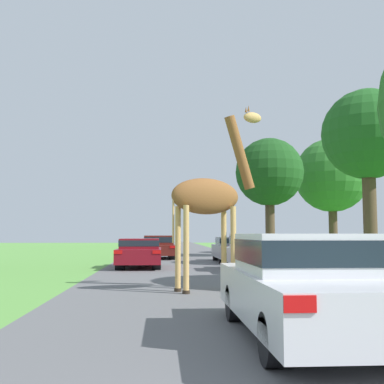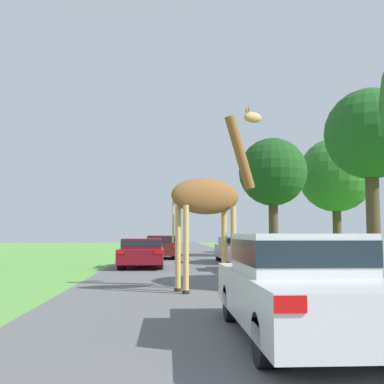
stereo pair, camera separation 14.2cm
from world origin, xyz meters
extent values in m
cube|color=#5B5B5E|center=(0.00, 30.00, 0.00)|extent=(7.79, 120.00, 0.00)
cylinder|color=tan|center=(0.30, 11.82, 1.10)|extent=(0.15, 0.15, 2.21)
cylinder|color=#2D2319|center=(0.30, 11.82, 0.04)|extent=(0.19, 0.19, 0.09)
cylinder|color=tan|center=(0.49, 11.34, 1.10)|extent=(0.15, 0.15, 2.21)
cylinder|color=#2D2319|center=(0.49, 11.34, 0.04)|extent=(0.19, 0.19, 0.09)
cylinder|color=tan|center=(-0.96, 11.32, 1.10)|extent=(0.15, 0.15, 2.21)
cylinder|color=#2D2319|center=(-0.96, 11.32, 0.04)|extent=(0.19, 0.19, 0.09)
cylinder|color=tan|center=(-0.77, 10.84, 1.10)|extent=(0.15, 0.15, 2.21)
cylinder|color=#2D2319|center=(-0.77, 10.84, 0.04)|extent=(0.19, 0.19, 0.09)
ellipsoid|color=brown|center=(-0.23, 11.33, 2.47)|extent=(2.03, 1.28, 0.95)
cylinder|color=brown|center=(0.74, 11.71, 3.71)|extent=(0.95, 0.60, 2.04)
ellipsoid|color=tan|center=(1.14, 11.87, 4.73)|extent=(0.61, 0.43, 0.30)
cylinder|color=tan|center=(-1.09, 10.99, 1.86)|extent=(0.05, 0.05, 1.21)
cone|color=brown|center=(0.96, 11.87, 4.96)|extent=(0.07, 0.07, 0.16)
cone|color=brown|center=(1.01, 11.75, 4.96)|extent=(0.07, 0.07, 0.16)
cube|color=silver|center=(0.60, 5.64, 0.59)|extent=(1.73, 4.76, 0.67)
cube|color=silver|center=(0.60, 5.64, 1.21)|extent=(1.56, 2.14, 0.56)
cube|color=#19232D|center=(0.60, 5.64, 1.23)|extent=(1.57, 2.16, 0.33)
cube|color=red|center=(-0.11, 3.25, 0.83)|extent=(0.31, 0.03, 0.16)
cylinder|color=black|center=(-0.09, 7.06, 0.31)|extent=(0.35, 0.61, 0.61)
cylinder|color=black|center=(1.29, 7.06, 0.31)|extent=(0.35, 0.61, 0.61)
cylinder|color=black|center=(-0.09, 4.21, 0.31)|extent=(0.35, 0.61, 0.61)
cube|color=silver|center=(2.30, 18.15, 0.60)|extent=(1.79, 4.19, 0.62)
cube|color=silver|center=(2.30, 18.15, 1.20)|extent=(1.61, 1.89, 0.58)
cube|color=#19232D|center=(2.30, 18.15, 1.23)|extent=(1.63, 1.91, 0.35)
cube|color=red|center=(1.56, 16.04, 0.82)|extent=(0.32, 0.03, 0.15)
cube|color=red|center=(3.03, 16.04, 0.82)|extent=(0.32, 0.03, 0.15)
cylinder|color=black|center=(1.58, 19.41, 0.34)|extent=(0.36, 0.69, 0.69)
cylinder|color=black|center=(3.02, 19.41, 0.34)|extent=(0.36, 0.69, 0.69)
cylinder|color=black|center=(1.58, 16.89, 0.34)|extent=(0.36, 0.69, 0.69)
cylinder|color=black|center=(3.02, 16.89, 0.34)|extent=(0.36, 0.69, 0.69)
cube|color=#561914|center=(-1.53, 28.03, 0.54)|extent=(1.92, 4.20, 0.59)
cube|color=#561914|center=(-1.53, 28.03, 1.11)|extent=(1.73, 1.89, 0.55)
cube|color=#19232D|center=(-1.53, 28.03, 1.13)|extent=(1.75, 1.91, 0.33)
cube|color=red|center=(-2.32, 25.92, 0.75)|extent=(0.35, 0.03, 0.14)
cube|color=red|center=(-0.74, 25.92, 0.75)|extent=(0.35, 0.03, 0.14)
cylinder|color=black|center=(-2.30, 29.29, 0.29)|extent=(0.38, 0.58, 0.58)
cylinder|color=black|center=(-0.76, 29.29, 0.29)|extent=(0.38, 0.58, 0.58)
cylinder|color=black|center=(-2.30, 26.77, 0.29)|extent=(0.38, 0.58, 0.58)
cylinder|color=black|center=(-0.76, 26.77, 0.29)|extent=(0.38, 0.58, 0.58)
cube|color=maroon|center=(-2.34, 20.18, 0.54)|extent=(1.88, 4.04, 0.61)
cube|color=maroon|center=(-2.34, 20.18, 1.06)|extent=(1.69, 1.82, 0.43)
cube|color=#19232D|center=(-2.34, 20.18, 1.08)|extent=(1.71, 1.84, 0.26)
cube|color=red|center=(-3.11, 18.14, 0.76)|extent=(0.34, 0.03, 0.15)
cube|color=red|center=(-1.57, 18.14, 0.76)|extent=(0.34, 0.03, 0.15)
cylinder|color=black|center=(-3.09, 21.39, 0.28)|extent=(0.38, 0.56, 0.56)
cylinder|color=black|center=(-1.59, 21.39, 0.28)|extent=(0.38, 0.56, 0.56)
cylinder|color=black|center=(-3.09, 18.96, 0.28)|extent=(0.38, 0.56, 0.56)
cylinder|color=black|center=(-1.59, 18.96, 0.28)|extent=(0.38, 0.56, 0.56)
cube|color=gray|center=(2.44, 24.30, 0.57)|extent=(1.87, 4.45, 0.66)
cube|color=gray|center=(2.44, 24.30, 1.11)|extent=(1.68, 2.00, 0.42)
cube|color=#19232D|center=(2.44, 24.30, 1.13)|extent=(1.70, 2.02, 0.25)
cube|color=red|center=(1.67, 22.07, 0.80)|extent=(0.34, 0.03, 0.16)
cube|color=red|center=(3.21, 22.07, 0.80)|extent=(0.34, 0.03, 0.16)
cylinder|color=black|center=(1.69, 25.64, 0.28)|extent=(0.37, 0.56, 0.56)
cylinder|color=black|center=(3.19, 25.64, 0.28)|extent=(0.37, 0.56, 0.56)
cylinder|color=black|center=(1.69, 22.97, 0.28)|extent=(0.37, 0.56, 0.56)
cylinder|color=black|center=(3.19, 22.97, 0.28)|extent=(0.37, 0.56, 0.56)
cylinder|color=#4C3828|center=(5.77, 30.09, 2.45)|extent=(0.62, 0.62, 4.91)
sphere|color=#194719|center=(5.77, 30.09, 5.59)|extent=(4.51, 4.51, 4.51)
cylinder|color=#4C3828|center=(8.23, 20.39, 2.76)|extent=(0.62, 0.62, 5.51)
sphere|color=#1E561E|center=(8.23, 20.39, 6.15)|extent=(4.23, 4.23, 4.23)
cylinder|color=#4C3828|center=(11.43, 33.98, 2.53)|extent=(0.63, 0.63, 5.06)
sphere|color=#2D7028|center=(11.43, 33.98, 5.90)|extent=(5.56, 5.56, 5.56)
camera|label=1|loc=(-1.40, -1.23, 1.48)|focal=45.00mm
camera|label=2|loc=(-1.26, -1.23, 1.48)|focal=45.00mm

